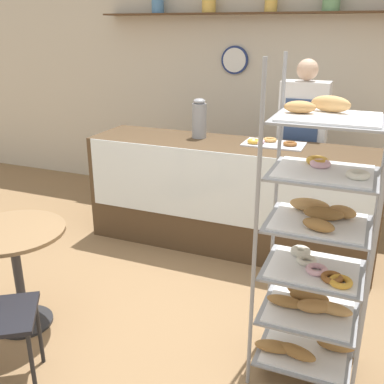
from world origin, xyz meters
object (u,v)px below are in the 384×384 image
cafe_table (15,254)px  donut_tray_counter (271,143)px  pastry_rack (315,253)px  person_worker (301,143)px  coffee_carafe (199,119)px

cafe_table → donut_tray_counter: size_ratio=1.38×
pastry_rack → person_worker: bearing=101.9°
pastry_rack → coffee_carafe: pastry_rack is taller
person_worker → pastry_rack: bearing=-78.1°
donut_tray_counter → person_worker: bearing=66.5°
pastry_rack → cafe_table: (-1.86, -0.29, -0.25)m
cafe_table → coffee_carafe: 1.99m
coffee_carafe → donut_tray_counter: coffee_carafe is taller
coffee_carafe → person_worker: bearing=26.5°
pastry_rack → coffee_carafe: 2.00m
person_worker → donut_tray_counter: bearing=-113.5°
person_worker → cafe_table: bearing=-123.2°
donut_tray_counter → coffee_carafe: bearing=178.9°
donut_tray_counter → pastry_rack: bearing=-68.0°
person_worker → coffee_carafe: (-0.86, -0.43, 0.24)m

